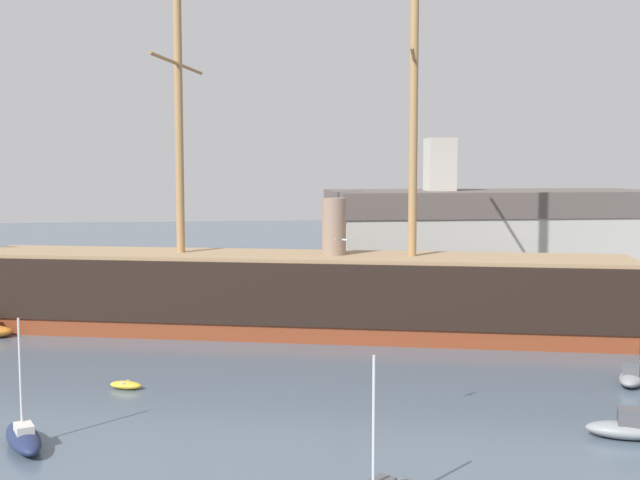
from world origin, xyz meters
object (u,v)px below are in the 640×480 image
at_px(tall_ship, 294,292).
at_px(motorboat_alongside_stern, 632,376).
at_px(motorboat_mid_right, 625,428).
at_px(dinghy_alongside_bow, 126,385).
at_px(dockside_warehouse_right, 492,240).
at_px(sailboat_mid_left, 23,437).
at_px(motorboat_distant_centre, 303,309).
at_px(seagull_in_flight, 344,240).

distance_m(tall_ship, motorboat_alongside_stern, 29.05).
bearing_deg(motorboat_mid_right, dinghy_alongside_bow, 154.47).
bearing_deg(motorboat_alongside_stern, dockside_warehouse_right, 83.41).
xyz_separation_m(sailboat_mid_left, motorboat_alongside_stern, (38.08, 7.13, 0.01)).
height_order(dinghy_alongside_bow, motorboat_alongside_stern, motorboat_alongside_stern).
relative_size(sailboat_mid_left, dockside_warehouse_right, 0.17).
relative_size(motorboat_mid_right, dockside_warehouse_right, 0.10).
distance_m(tall_ship, dockside_warehouse_right, 33.77).
bearing_deg(dockside_warehouse_right, tall_ship, -140.16).
bearing_deg(sailboat_mid_left, motorboat_distant_centre, 62.43).
bearing_deg(dinghy_alongside_bow, dockside_warehouse_right, 44.34).
bearing_deg(tall_ship, motorboat_alongside_stern, -43.09).
height_order(sailboat_mid_left, dockside_warehouse_right, dockside_warehouse_right).
relative_size(dinghy_alongside_bow, motorboat_distant_centre, 0.72).
bearing_deg(dockside_warehouse_right, sailboat_mid_left, -131.50).
relative_size(sailboat_mid_left, dinghy_alongside_bow, 2.83).
bearing_deg(dinghy_alongside_bow, motorboat_alongside_stern, -5.78).
bearing_deg(motorboat_alongside_stern, tall_ship, 136.91).
height_order(sailboat_mid_left, motorboat_alongside_stern, sailboat_mid_left).
height_order(motorboat_alongside_stern, seagull_in_flight, seagull_in_flight).
height_order(dinghy_alongside_bow, seagull_in_flight, seagull_in_flight).
relative_size(motorboat_alongside_stern, dockside_warehouse_right, 0.10).
relative_size(tall_ship, motorboat_distant_centre, 20.55).
xyz_separation_m(tall_ship, motorboat_mid_right, (15.15, -29.68, -3.08)).
height_order(tall_ship, sailboat_mid_left, tall_ship).
height_order(motorboat_mid_right, dinghy_alongside_bow, motorboat_mid_right).
relative_size(dinghy_alongside_bow, motorboat_alongside_stern, 0.58).
bearing_deg(sailboat_mid_left, motorboat_mid_right, -5.02).
bearing_deg(motorboat_distant_centre, tall_ship, -101.17).
bearing_deg(dockside_warehouse_right, motorboat_distant_centre, -152.64).
xyz_separation_m(sailboat_mid_left, motorboat_distant_centre, (18.79, 35.99, -0.10)).
relative_size(sailboat_mid_left, seagull_in_flight, 6.66).
distance_m(dinghy_alongside_bow, motorboat_distant_centre, 29.35).
relative_size(sailboat_mid_left, motorboat_distant_centre, 2.03).
relative_size(motorboat_mid_right, motorboat_alongside_stern, 1.03).
height_order(tall_ship, seagull_in_flight, tall_ship).
distance_m(sailboat_mid_left, seagull_in_flight, 19.86).
relative_size(tall_ship, dinghy_alongside_bow, 28.57).
bearing_deg(motorboat_distant_centre, motorboat_alongside_stern, -56.24).
bearing_deg(seagull_in_flight, tall_ship, 89.58).
height_order(motorboat_distant_centre, dockside_warehouse_right, dockside_warehouse_right).
bearing_deg(sailboat_mid_left, tall_ship, 57.68).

